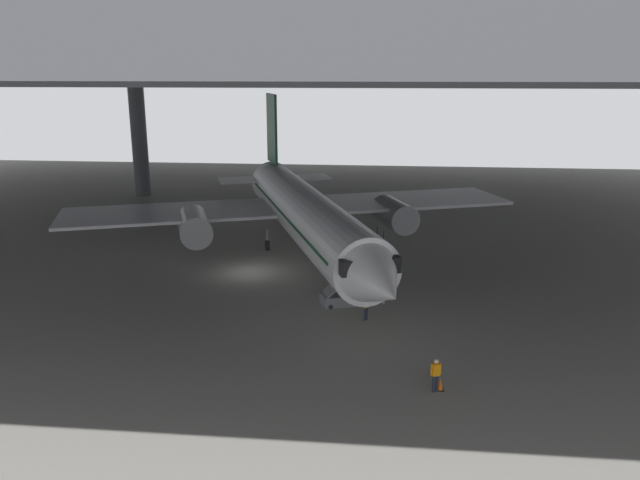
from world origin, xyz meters
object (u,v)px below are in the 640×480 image
boarding_stairs (353,292)px  crew_worker_by_stairs (366,306)px  airplane_main (304,212)px  traffic_cone_orange (440,384)px  crew_worker_near_nose (436,373)px

boarding_stairs → crew_worker_by_stairs: size_ratio=2.97×
airplane_main → boarding_stairs: 11.46m
boarding_stairs → traffic_cone_orange: boarding_stairs is taller
boarding_stairs → crew_worker_by_stairs: bearing=-72.3°
crew_worker_near_nose → traffic_cone_orange: crew_worker_near_nose is taller
crew_worker_near_nose → crew_worker_by_stairs: 9.09m
crew_worker_by_stairs → traffic_cone_orange: crew_worker_by_stairs is taller
airplane_main → traffic_cone_orange: airplane_main is taller
airplane_main → traffic_cone_orange: bearing=-66.8°
traffic_cone_orange → crew_worker_by_stairs: bearing=114.5°
crew_worker_near_nose → traffic_cone_orange: size_ratio=2.78×
airplane_main → crew_worker_near_nose: (8.85, -21.39, -2.67)m
crew_worker_by_stairs → crew_worker_near_nose: bearing=-67.4°
traffic_cone_orange → boarding_stairs: bearing=112.8°
boarding_stairs → traffic_cone_orange: size_ratio=8.09×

